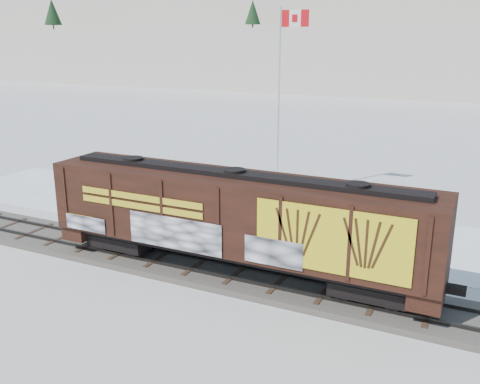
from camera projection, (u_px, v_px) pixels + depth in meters
The scene contains 9 objects.
ground at pixel (161, 263), 25.12m from camera, with size 500.00×500.00×0.00m, color white.
rail_track at pixel (161, 260), 25.08m from camera, with size 50.00×3.40×0.43m.
parking_strip at pixel (232, 216), 31.61m from camera, with size 40.00×8.00×0.03m, color white.
hillside at pixel (454, 21), 142.07m from camera, with size 360.00×110.00×93.00m.
hopper_railcar at pixel (235, 216), 22.69m from camera, with size 17.21×3.06×4.40m.
flagpole at pixel (280, 129), 34.73m from camera, with size 2.30×0.90×12.01m.
car_silver at pixel (165, 201), 31.81m from camera, with size 1.86×4.63×1.58m, color #B7B9BE.
car_white at pixel (250, 205), 31.49m from camera, with size 1.43×4.11×1.36m, color white.
car_dark at pixel (273, 222), 28.32m from camera, with size 2.01×4.96×1.44m, color black.
Camera 1 is at (13.46, -19.28, 10.16)m, focal length 40.00 mm.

